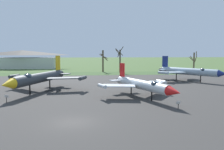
# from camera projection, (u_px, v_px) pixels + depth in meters

# --- Properties ---
(ground_plane) EXTENTS (600.00, 600.00, 0.00)m
(ground_plane) POSITION_uv_depth(u_px,v_px,m) (73.00, 123.00, 22.03)
(ground_plane) COLOR #425B2D
(asphalt_apron) EXTENTS (92.69, 56.80, 0.05)m
(asphalt_apron) POSITION_uv_depth(u_px,v_px,m) (80.00, 92.00, 38.91)
(asphalt_apron) COLOR #383533
(asphalt_apron) RESTS_ON ground
(grass_verge_strip) EXTENTS (152.69, 12.00, 0.06)m
(grass_verge_strip) POSITION_uv_depth(u_px,v_px,m) (85.00, 74.00, 72.97)
(grass_verge_strip) COLOR #385329
(grass_verge_strip) RESTS_ON ground
(jet_fighter_front_left) EXTENTS (13.42, 14.61, 5.91)m
(jet_fighter_front_left) POSITION_uv_depth(u_px,v_px,m) (188.00, 71.00, 53.53)
(jet_fighter_front_left) COLOR #8EA3B2
(jet_fighter_front_left) RESTS_ON ground
(jet_fighter_front_right) EXTENTS (11.50, 14.39, 5.01)m
(jet_fighter_front_right) POSITION_uv_depth(u_px,v_px,m) (142.00, 85.00, 33.61)
(jet_fighter_front_right) COLOR silver
(jet_fighter_front_right) RESTS_ON ground
(info_placard_front_right) EXTENTS (0.49, 0.26, 1.01)m
(info_placard_front_right) POSITION_uv_depth(u_px,v_px,m) (178.00, 104.00, 27.12)
(info_placard_front_right) COLOR black
(info_placard_front_right) RESTS_ON ground
(jet_fighter_rear_center) EXTENTS (14.58, 17.31, 6.19)m
(jet_fighter_rear_center) POSITION_uv_depth(u_px,v_px,m) (39.00, 78.00, 38.98)
(jet_fighter_rear_center) COLOR #33383D
(jet_fighter_rear_center) RESTS_ON ground
(info_placard_rear_center) EXTENTS (0.60, 0.34, 1.10)m
(info_placard_rear_center) POSITION_uv_depth(u_px,v_px,m) (6.00, 98.00, 30.57)
(info_placard_rear_center) COLOR black
(info_placard_rear_center) RESTS_ON ground
(bare_tree_far_left) EXTENTS (2.99, 1.99, 7.63)m
(bare_tree_far_left) POSITION_uv_depth(u_px,v_px,m) (103.00, 60.00, 78.74)
(bare_tree_far_left) COLOR brown
(bare_tree_far_left) RESTS_ON ground
(bare_tree_left_of_center) EXTENTS (3.06, 3.10, 8.87)m
(bare_tree_left_of_center) POSITION_uv_depth(u_px,v_px,m) (120.00, 59.00, 76.36)
(bare_tree_left_of_center) COLOR #42382D
(bare_tree_left_of_center) RESTS_ON ground
(bare_tree_center) EXTENTS (3.11, 2.77, 7.30)m
(bare_tree_center) POSITION_uv_depth(u_px,v_px,m) (194.00, 61.00, 83.24)
(bare_tree_center) COLOR brown
(bare_tree_center) RESTS_ON ground
(visitor_building) EXTENTS (29.13, 10.42, 7.79)m
(visitor_building) POSITION_uv_depth(u_px,v_px,m) (23.00, 60.00, 96.81)
(visitor_building) COLOR beige
(visitor_building) RESTS_ON ground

